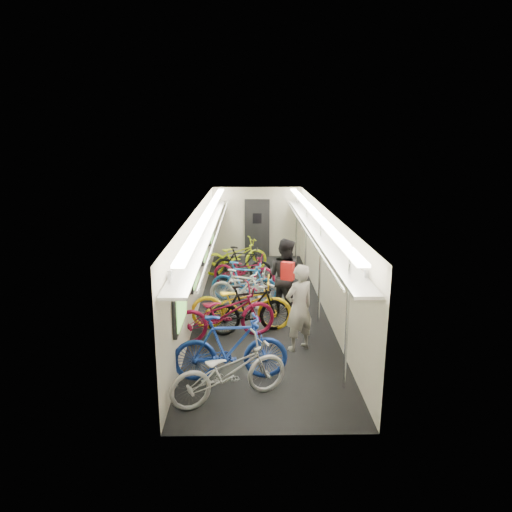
{
  "coord_description": "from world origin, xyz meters",
  "views": [
    {
      "loc": [
        -0.28,
        -10.44,
        3.91
      ],
      "look_at": [
        -0.11,
        0.47,
        1.15
      ],
      "focal_mm": 32.0,
      "sensor_mm": 36.0,
      "label": 1
    }
  ],
  "objects_px": {
    "bicycle_1": "(230,348)",
    "passenger_mid": "(285,276)",
    "bicycle_0": "(229,371)",
    "passenger_near": "(299,308)",
    "backpack": "(288,271)"
  },
  "relations": [
    {
      "from": "bicycle_1",
      "to": "passenger_mid",
      "type": "relative_size",
      "value": 1.08
    },
    {
      "from": "passenger_mid",
      "to": "bicycle_0",
      "type": "bearing_deg",
      "value": 111.04
    },
    {
      "from": "bicycle_0",
      "to": "passenger_mid",
      "type": "distance_m",
      "value": 3.91
    },
    {
      "from": "bicycle_1",
      "to": "passenger_near",
      "type": "distance_m",
      "value": 1.72
    },
    {
      "from": "passenger_near",
      "to": "backpack",
      "type": "relative_size",
      "value": 4.46
    },
    {
      "from": "bicycle_0",
      "to": "backpack",
      "type": "height_order",
      "value": "backpack"
    },
    {
      "from": "backpack",
      "to": "passenger_mid",
      "type": "bearing_deg",
      "value": 113.16
    },
    {
      "from": "bicycle_1",
      "to": "passenger_mid",
      "type": "height_order",
      "value": "passenger_mid"
    },
    {
      "from": "passenger_near",
      "to": "backpack",
      "type": "height_order",
      "value": "passenger_near"
    },
    {
      "from": "bicycle_0",
      "to": "passenger_near",
      "type": "xyz_separation_m",
      "value": [
        1.25,
        1.77,
        0.35
      ]
    },
    {
      "from": "bicycle_0",
      "to": "passenger_mid",
      "type": "relative_size",
      "value": 1.06
    },
    {
      "from": "passenger_mid",
      "to": "backpack",
      "type": "bearing_deg",
      "value": 126.62
    },
    {
      "from": "passenger_mid",
      "to": "backpack",
      "type": "xyz_separation_m",
      "value": [
        -0.02,
        -0.94,
        0.39
      ]
    },
    {
      "from": "bicycle_0",
      "to": "passenger_near",
      "type": "distance_m",
      "value": 2.2
    },
    {
      "from": "backpack",
      "to": "bicycle_1",
      "type": "bearing_deg",
      "value": -92.95
    }
  ]
}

